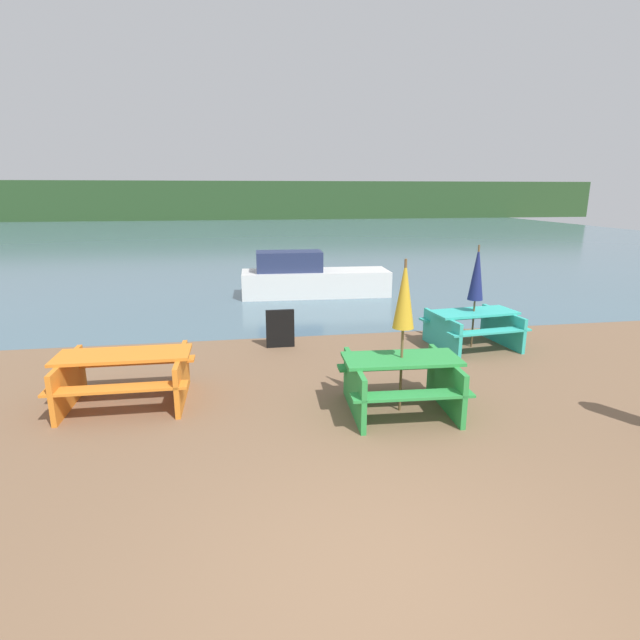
# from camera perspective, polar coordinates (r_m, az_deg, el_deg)

# --- Properties ---
(ground_plane) EXTENTS (60.00, 60.00, 0.00)m
(ground_plane) POSITION_cam_1_polar(r_m,az_deg,el_deg) (4.39, 7.16, -28.36)
(ground_plane) COLOR brown
(water) EXTENTS (60.00, 50.00, 0.00)m
(water) POSITION_cam_1_polar(r_m,az_deg,el_deg) (35.18, -7.87, 9.54)
(water) COLOR slate
(water) RESTS_ON ground_plane
(far_treeline) EXTENTS (80.00, 1.60, 4.00)m
(far_treeline) POSITION_cam_1_polar(r_m,az_deg,el_deg) (55.06, -8.61, 13.36)
(far_treeline) COLOR #284723
(far_treeline) RESTS_ON water
(picnic_table_green) EXTENTS (1.65, 1.46, 0.78)m
(picnic_table_green) POSITION_cam_1_polar(r_m,az_deg,el_deg) (7.02, 9.21, -6.67)
(picnic_table_green) COLOR green
(picnic_table_green) RESTS_ON ground_plane
(picnic_table_orange) EXTENTS (1.85, 1.39, 0.75)m
(picnic_table_orange) POSITION_cam_1_polar(r_m,az_deg,el_deg) (7.70, -21.37, -5.64)
(picnic_table_orange) COLOR orange
(picnic_table_orange) RESTS_ON ground_plane
(picnic_table_teal) EXTENTS (1.78, 1.55, 0.72)m
(picnic_table_teal) POSITION_cam_1_polar(r_m,az_deg,el_deg) (10.19, 17.07, -0.55)
(picnic_table_teal) COLOR #33B7A8
(picnic_table_teal) RESTS_ON ground_plane
(umbrella_navy) EXTENTS (0.29, 0.29, 2.00)m
(umbrella_navy) POSITION_cam_1_polar(r_m,az_deg,el_deg) (9.99, 17.50, 5.11)
(umbrella_navy) COLOR brown
(umbrella_navy) RESTS_ON ground_plane
(umbrella_gold) EXTENTS (0.29, 0.29, 2.13)m
(umbrella_gold) POSITION_cam_1_polar(r_m,az_deg,el_deg) (6.69, 9.62, 2.78)
(umbrella_gold) COLOR brown
(umbrella_gold) RESTS_ON ground_plane
(boat) EXTENTS (4.30, 1.45, 1.30)m
(boat) POSITION_cam_1_polar(r_m,az_deg,el_deg) (14.61, -1.09, 4.73)
(boat) COLOR silver
(boat) RESTS_ON water
(signboard) EXTENTS (0.55, 0.08, 0.75)m
(signboard) POSITION_cam_1_polar(r_m,az_deg,el_deg) (9.77, -4.57, -0.98)
(signboard) COLOR black
(signboard) RESTS_ON ground_plane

